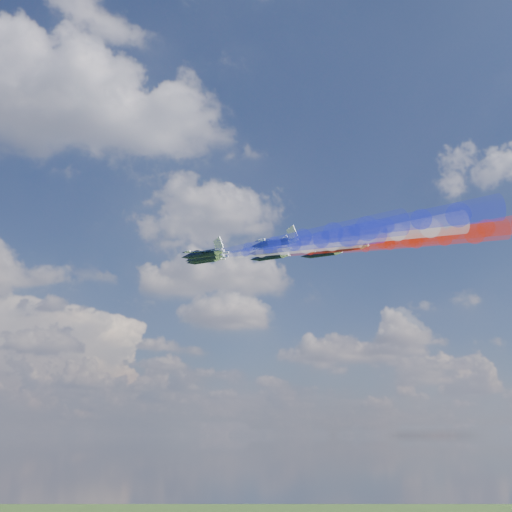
{
  "coord_description": "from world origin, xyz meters",
  "views": [
    {
      "loc": [
        -17.18,
        -154.58,
        102.33
      ],
      "look_at": [
        13.34,
        -14.9,
        142.29
      ],
      "focal_mm": 45.21,
      "sensor_mm": 36.0,
      "label": 1
    }
  ],
  "objects": [
    {
      "name": "trail_inner_left",
      "position": [
        15.87,
        -37.97,
        138.5
      ],
      "size": [
        26.34,
        36.48,
        8.62
      ],
      "primitive_type": null,
      "rotation": [
        0.09,
        -0.18,
        0.57
      ],
      "color": "#1B26ED"
    },
    {
      "name": "jet_center_third",
      "position": [
        15.7,
        -19.91,
        142.29
      ],
      "size": [
        16.68,
        17.48,
        6.58
      ],
      "primitive_type": null,
      "rotation": [
        0.09,
        -0.18,
        0.57
      ],
      "color": "black"
    },
    {
      "name": "trail_rear_left",
      "position": [
        27.43,
        -56.22,
        137.39
      ],
      "size": [
        26.34,
        36.48,
        8.62
      ],
      "primitive_type": null,
      "rotation": [
        0.09,
        -0.18,
        0.57
      ],
      "color": "#1B26ED"
    },
    {
      "name": "trail_outer_right",
      "position": [
        45.83,
        -30.58,
        143.32
      ],
      "size": [
        26.34,
        36.48,
        8.62
      ],
      "primitive_type": null,
      "rotation": [
        0.09,
        -0.18,
        0.57
      ],
      "color": "red"
    },
    {
      "name": "trail_rear_right",
      "position": [
        46.61,
        -45.05,
        140.74
      ],
      "size": [
        26.34,
        36.48,
        8.62
      ],
      "primitive_type": null,
      "rotation": [
        0.09,
        -0.18,
        0.57
      ],
      "color": "red"
    },
    {
      "name": "jet_inner_right",
      "position": [
        19.2,
        -5.08,
        145.11
      ],
      "size": [
        16.68,
        17.48,
        6.58
      ],
      "primitive_type": null,
      "rotation": [
        0.09,
        -0.18,
        0.57
      ],
      "color": "black"
    },
    {
      "name": "jet_inner_left",
      "position": [
        1.51,
        -16.37,
        140.72
      ],
      "size": [
        16.68,
        17.48,
        6.58
      ],
      "primitive_type": null,
      "rotation": [
        0.09,
        -0.18,
        0.57
      ],
      "color": "black"
    },
    {
      "name": "jet_rear_right",
      "position": [
        32.25,
        -23.45,
        142.96
      ],
      "size": [
        16.68,
        17.48,
        6.58
      ],
      "primitive_type": null,
      "rotation": [
        0.09,
        -0.18,
        0.57
      ],
      "color": "black"
    },
    {
      "name": "jet_lead",
      "position": [
        3.31,
        -1.49,
        144.25
      ],
      "size": [
        16.68,
        17.48,
        6.58
      ],
      "primitive_type": null,
      "rotation": [
        0.09,
        -0.18,
        0.57
      ],
      "color": "black"
    },
    {
      "name": "trail_lead",
      "position": [
        17.67,
        -23.09,
        142.03
      ],
      "size": [
        26.34,
        36.48,
        8.62
      ],
      "primitive_type": null,
      "rotation": [
        0.09,
        -0.18,
        0.57
      ],
      "color": "white"
    },
    {
      "name": "jet_outer_left",
      "position": [
        -0.76,
        -29.98,
        137.75
      ],
      "size": [
        16.68,
        17.48,
        6.58
      ],
      "primitive_type": null,
      "rotation": [
        0.09,
        -0.18,
        0.57
      ],
      "color": "black"
    },
    {
      "name": "trail_inner_right",
      "position": [
        33.57,
        -26.68,
        142.89
      ],
      "size": [
        26.34,
        36.48,
        8.62
      ],
      "primitive_type": null,
      "rotation": [
        0.09,
        -0.18,
        0.57
      ],
      "color": "red"
    },
    {
      "name": "jet_outer_right",
      "position": [
        31.47,
        -8.99,
        145.54
      ],
      "size": [
        16.68,
        17.48,
        6.58
      ],
      "primitive_type": null,
      "rotation": [
        0.09,
        -0.18,
        0.57
      ],
      "color": "black"
    },
    {
      "name": "trail_outer_left",
      "position": [
        13.6,
        -51.58,
        135.53
      ],
      "size": [
        26.34,
        36.48,
        8.62
      ],
      "primitive_type": null,
      "rotation": [
        0.09,
        -0.18,
        0.57
      ],
      "color": "#1B26ED"
    },
    {
      "name": "jet_rear_left",
      "position": [
        13.06,
        -34.62,
        139.62
      ],
      "size": [
        16.68,
        17.48,
        6.58
      ],
      "primitive_type": null,
      "rotation": [
        0.09,
        -0.18,
        0.57
      ],
      "color": "black"
    },
    {
      "name": "trail_center_third",
      "position": [
        30.07,
        -41.51,
        140.07
      ],
      "size": [
        26.34,
        36.48,
        8.62
      ],
      "primitive_type": null,
      "rotation": [
        0.09,
        -0.18,
        0.57
      ],
      "color": "white"
    }
  ]
}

